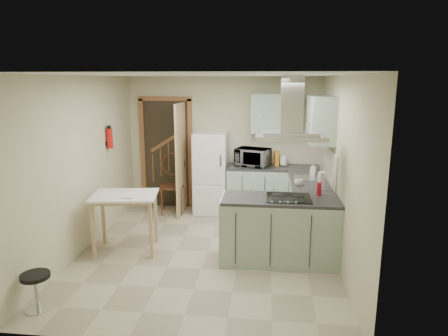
# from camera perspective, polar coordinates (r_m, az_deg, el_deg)

# --- Properties ---
(floor) EXTENTS (4.20, 4.20, 0.00)m
(floor) POSITION_cam_1_polar(r_m,az_deg,el_deg) (5.91, -2.39, -11.86)
(floor) COLOR tan
(floor) RESTS_ON ground
(ceiling) EXTENTS (4.20, 4.20, 0.00)m
(ceiling) POSITION_cam_1_polar(r_m,az_deg,el_deg) (5.39, -2.64, 13.15)
(ceiling) COLOR silver
(ceiling) RESTS_ON back_wall
(back_wall) EXTENTS (3.60, 0.00, 3.60)m
(back_wall) POSITION_cam_1_polar(r_m,az_deg,el_deg) (7.56, -0.09, 3.46)
(back_wall) COLOR #BEB893
(back_wall) RESTS_ON floor
(left_wall) EXTENTS (0.00, 4.20, 4.20)m
(left_wall) POSITION_cam_1_polar(r_m,az_deg,el_deg) (6.06, -19.60, 0.46)
(left_wall) COLOR #BEB893
(left_wall) RESTS_ON floor
(right_wall) EXTENTS (0.00, 4.20, 4.20)m
(right_wall) POSITION_cam_1_polar(r_m,az_deg,el_deg) (5.54, 16.22, -0.38)
(right_wall) COLOR #BEB893
(right_wall) RESTS_ON floor
(doorway) EXTENTS (1.10, 0.12, 2.10)m
(doorway) POSITION_cam_1_polar(r_m,az_deg,el_deg) (7.77, -8.21, 2.07)
(doorway) COLOR brown
(doorway) RESTS_ON floor
(fridge) EXTENTS (0.60, 0.60, 1.50)m
(fridge) POSITION_cam_1_polar(r_m,az_deg,el_deg) (7.39, -1.88, -0.71)
(fridge) COLOR white
(fridge) RESTS_ON floor
(counter_back) EXTENTS (1.08, 0.60, 0.90)m
(counter_back) POSITION_cam_1_polar(r_m,az_deg,el_deg) (7.40, 4.75, -3.14)
(counter_back) COLOR #9EB2A0
(counter_back) RESTS_ON floor
(counter_right) EXTENTS (0.60, 1.95, 0.90)m
(counter_right) POSITION_cam_1_polar(r_m,az_deg,el_deg) (6.78, 11.72, -4.82)
(counter_right) COLOR #9EB2A0
(counter_right) RESTS_ON floor
(splashback) EXTENTS (1.68, 0.02, 0.50)m
(splashback) POSITION_cam_1_polar(r_m,az_deg,el_deg) (7.52, 7.20, 2.54)
(splashback) COLOR beige
(splashback) RESTS_ON counter_back
(wall_cabinet_back) EXTENTS (0.85, 0.35, 0.70)m
(wall_cabinet_back) POSITION_cam_1_polar(r_m,az_deg,el_deg) (7.27, 7.28, 7.76)
(wall_cabinet_back) COLOR #9EB2A0
(wall_cabinet_back) RESTS_ON back_wall
(wall_cabinet_right) EXTENTS (0.35, 0.90, 0.70)m
(wall_cabinet_right) POSITION_cam_1_polar(r_m,az_deg,el_deg) (6.25, 13.67, 6.76)
(wall_cabinet_right) COLOR #9EB2A0
(wall_cabinet_right) RESTS_ON right_wall
(peninsula) EXTENTS (1.55, 0.65, 0.90)m
(peninsula) POSITION_cam_1_polar(r_m,az_deg,el_deg) (5.52, 7.99, -8.74)
(peninsula) COLOR #9EB2A0
(peninsula) RESTS_ON floor
(hob) EXTENTS (0.58, 0.50, 0.01)m
(hob) POSITION_cam_1_polar(r_m,az_deg,el_deg) (5.37, 9.20, -4.22)
(hob) COLOR black
(hob) RESTS_ON peninsula
(extractor_hood) EXTENTS (0.90, 0.55, 0.10)m
(extractor_hood) POSITION_cam_1_polar(r_m,az_deg,el_deg) (5.20, 9.51, 4.40)
(extractor_hood) COLOR silver
(extractor_hood) RESTS_ON ceiling
(sink) EXTENTS (0.45, 0.40, 0.01)m
(sink) POSITION_cam_1_polar(r_m,az_deg,el_deg) (6.49, 12.04, -1.44)
(sink) COLOR silver
(sink) RESTS_ON counter_right
(fire_extinguisher) EXTENTS (0.10, 0.10, 0.32)m
(fire_extinguisher) POSITION_cam_1_polar(r_m,az_deg,el_deg) (6.80, -16.03, 4.08)
(fire_extinguisher) COLOR #B2140F
(fire_extinguisher) RESTS_ON left_wall
(drop_leaf_table) EXTENTS (1.00, 0.81, 0.85)m
(drop_leaf_table) POSITION_cam_1_polar(r_m,az_deg,el_deg) (5.97, -13.83, -7.60)
(drop_leaf_table) COLOR tan
(drop_leaf_table) RESTS_ON floor
(bentwood_chair) EXTENTS (0.51, 0.51, 1.01)m
(bentwood_chair) POSITION_cam_1_polar(r_m,az_deg,el_deg) (7.46, -7.46, -2.63)
(bentwood_chair) COLOR #502D1A
(bentwood_chair) RESTS_ON floor
(stool) EXTENTS (0.34, 0.34, 0.42)m
(stool) POSITION_cam_1_polar(r_m,az_deg,el_deg) (4.93, -25.19, -15.68)
(stool) COLOR black
(stool) RESTS_ON floor
(microwave) EXTENTS (0.69, 0.58, 0.32)m
(microwave) POSITION_cam_1_polar(r_m,az_deg,el_deg) (7.27, 4.13, 1.56)
(microwave) COLOR black
(microwave) RESTS_ON counter_back
(kettle) EXTENTS (0.18, 0.18, 0.19)m
(kettle) POSITION_cam_1_polar(r_m,az_deg,el_deg) (7.36, 8.51, 1.07)
(kettle) COLOR white
(kettle) RESTS_ON counter_back
(cereal_box) EXTENTS (0.09, 0.18, 0.26)m
(cereal_box) POSITION_cam_1_polar(r_m,az_deg,el_deg) (7.37, 7.47, 1.38)
(cereal_box) COLOR orange
(cereal_box) RESTS_ON counter_back
(soap_bottle) EXTENTS (0.12, 0.12, 0.20)m
(soap_bottle) POSITION_cam_1_polar(r_m,az_deg,el_deg) (6.76, 12.66, -0.11)
(soap_bottle) COLOR silver
(soap_bottle) RESTS_ON counter_right
(paper_towel) EXTENTS (0.11, 0.11, 0.26)m
(paper_towel) POSITION_cam_1_polar(r_m,az_deg,el_deg) (5.85, 13.73, -1.77)
(paper_towel) COLOR silver
(paper_towel) RESTS_ON counter_right
(cup) EXTENTS (0.15, 0.15, 0.10)m
(cup) POSITION_cam_1_polar(r_m,az_deg,el_deg) (6.02, 10.64, -2.03)
(cup) COLOR white
(cup) RESTS_ON counter_right
(red_bottle) EXTENTS (0.06, 0.06, 0.18)m
(red_bottle) POSITION_cam_1_polar(r_m,az_deg,el_deg) (5.57, 13.43, -2.93)
(red_bottle) COLOR #AD0E22
(red_bottle) RESTS_ON peninsula
(book) EXTENTS (0.18, 0.24, 0.10)m
(book) POSITION_cam_1_polar(r_m,az_deg,el_deg) (5.74, -14.24, -3.45)
(book) COLOR brown
(book) RESTS_ON drop_leaf_table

